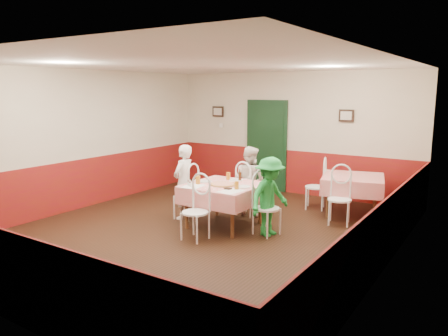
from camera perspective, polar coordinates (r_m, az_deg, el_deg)
The scene contains 38 objects.
floor at distance 7.57m, azimuth -2.80°, elevation -8.25°, with size 7.00×7.00×0.00m, color black.
ceiling at distance 7.19m, azimuth -3.00°, elevation 13.42°, with size 7.00×7.00×0.00m, color white.
back_wall at distance 10.27m, azimuth 8.70°, elevation 4.51°, with size 6.00×0.10×2.80m, color beige.
left_wall at distance 9.32m, azimuth -18.01°, elevation 3.57°, with size 0.10×7.00×2.80m, color beige.
right_wall at distance 6.01m, azimuth 20.90°, elevation 0.03°, with size 0.10×7.00×2.80m, color beige.
wainscot_back at distance 10.38m, azimuth 8.54°, elevation -0.44°, with size 6.00×0.03×1.00m, color maroon.
wainscot_front at distance 5.18m, azimuth -26.69°, elevation -12.35°, with size 6.00×0.03×1.00m, color maroon.
wainscot_left at distance 9.45m, azimuth -17.65°, elevation -1.86°, with size 0.03×7.00×1.00m, color maroon.
wainscot_right at distance 6.23m, azimuth 20.24°, elevation -8.14°, with size 0.03×7.00×1.00m, color maroon.
door at distance 10.52m, azimuth 5.57°, elevation 2.80°, with size 0.96×0.06×2.10m, color black.
picture_left at distance 11.17m, azimuth -0.79°, elevation 7.39°, with size 0.32×0.03×0.26m, color black.
picture_right at distance 9.72m, azimuth 15.68°, elevation 6.60°, with size 0.32×0.03×0.26m, color black.
thermostat at distance 11.14m, azimuth -0.35°, elevation 5.58°, with size 0.10×0.03×0.10m, color white.
main_table at distance 7.74m, azimuth -0.00°, elevation -4.93°, with size 1.22×1.22×0.77m, color red.
second_table at distance 8.82m, azimuth 16.39°, elevation -3.47°, with size 1.12×1.12×0.77m, color red.
chair_left at distance 8.20m, azimuth -4.98°, elevation -3.56°, with size 0.42×0.42×0.90m, color white, non-canonical shape.
chair_right at distance 7.30m, azimuth 5.61°, elevation -5.28°, with size 0.42×0.42×0.90m, color white, non-canonical shape.
chair_far at distance 8.42m, azimuth 3.18°, elevation -3.17°, with size 0.42×0.42×0.90m, color white, non-canonical shape.
chair_near at distance 7.05m, azimuth -3.81°, elevation -5.83°, with size 0.42×0.42×0.90m, color white, non-canonical shape.
chair_second_a at distance 9.04m, azimuth 11.87°, elevation -2.45°, with size 0.42×0.42×0.90m, color white, non-canonical shape.
chair_second_b at distance 8.10m, azimuth 14.87°, elevation -4.03°, with size 0.42×0.42×0.90m, color white, non-canonical shape.
pizza at distance 7.58m, azimuth -0.11°, elevation -2.14°, with size 0.43×0.43×0.03m, color #B74723.
plate_left at distance 7.86m, azimuth -2.53°, elevation -1.75°, with size 0.25×0.25×0.01m, color white.
plate_right at distance 7.43m, azimuth 2.47°, elevation -2.46°, with size 0.25×0.25×0.01m, color white.
plate_far at distance 7.98m, azimuth 1.58°, elevation -1.56°, with size 0.25×0.25×0.01m, color white.
glass_a at distance 7.66m, azimuth -3.43°, elevation -1.56°, with size 0.08×0.08×0.15m, color #BF7219.
glass_b at distance 7.25m, azimuth 1.66°, elevation -2.29°, with size 0.07×0.07×0.13m, color #BF7219.
glass_c at distance 8.02m, azimuth 0.55°, elevation -1.06°, with size 0.07×0.07×0.14m, color #BF7219.
beer_bottle at distance 7.91m, azimuth 2.08°, elevation -1.02°, with size 0.05×0.05×0.19m, color #381C0A.
shaker_a at distance 7.55m, azimuth -4.64°, elevation -1.98°, with size 0.04×0.04×0.09m, color silver.
shaker_b at distance 7.46m, azimuth -4.42°, elevation -2.13°, with size 0.04×0.04×0.09m, color silver.
shaker_c at distance 7.61m, azimuth -4.66°, elevation -1.89°, with size 0.04×0.04×0.09m, color #B23319.
menu_left at distance 7.51m, azimuth -4.05°, elevation -2.38°, with size 0.30×0.40×0.00m, color white.
menu_right at distance 7.12m, azimuth 0.95°, elevation -3.05°, with size 0.30×0.40×0.00m, color white.
wallet at distance 7.26m, azimuth 0.53°, elevation -2.71°, with size 0.11×0.09×0.02m, color black.
diner_left at distance 8.18m, azimuth -5.29°, elevation -1.82°, with size 0.51×0.33×1.40m, color gray.
diner_far at distance 8.42m, azimuth 3.36°, elevation -1.67°, with size 0.65×0.51×1.33m, color gray.
diner_right at distance 7.23m, azimuth 5.99°, elevation -3.75°, with size 0.85×0.49×1.32m, color gray.
Camera 1 is at (4.23, -5.80, 2.39)m, focal length 35.00 mm.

